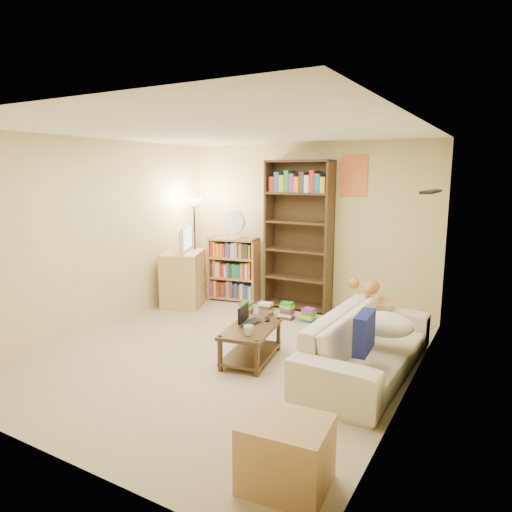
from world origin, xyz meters
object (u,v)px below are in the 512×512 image
Objects in this scene: laptop at (254,323)px; mug at (248,330)px; desk_fan at (235,224)px; coffee_table at (251,339)px; short_bookshelf at (234,269)px; floor_lamp at (194,220)px; tv_stand at (183,278)px; tabby_cat at (368,287)px; side_table at (370,321)px; sofa at (368,344)px; tall_bookshelf at (298,232)px; television at (182,240)px; end_cabinet at (286,454)px.

mug is (0.12, -0.32, 0.04)m from laptop.
coffee_table is at bearing -53.69° from desk_fan.
coffee_table is 0.18m from laptop.
mug is 2.73m from short_bookshelf.
coffee_table is 2.83m from floor_lamp.
coffee_table is 2.47m from tv_stand.
tv_stand reaches higher than tabby_cat.
tv_stand is (-2.14, 1.61, -0.01)m from mug.
tv_stand reaches higher than laptop.
side_table is (0.99, 1.20, 0.03)m from coffee_table.
sofa is 2.51m from tall_bookshelf.
television is (-2.04, 1.38, 0.79)m from coffee_table.
tabby_cat reaches higher than mug.
tabby_cat is at bearing -28.56° from tv_stand.
laptop is 2.71m from floor_lamp.
mug is 0.32× the size of desk_fan.
tall_bookshelf is at bearing 145.85° from tabby_cat.
side_table is at bearing -17.02° from desk_fan.
floor_lamp is at bearing -167.62° from tall_bookshelf.
laptop is 0.39× the size of tv_stand.
mug is 0.28× the size of side_table.
sofa is 1.25m from laptop.
television is at bearing 135.73° from coffee_table.
short_bookshelf reaches higher than sofa.
television is 0.63× the size of short_bookshelf.
tall_bookshelf reaches higher than end_cabinet.
tv_stand reaches higher than side_table.
tall_bookshelf is 1.30m from short_bookshelf.
floor_lamp is 3.05× the size of side_table.
tabby_cat is 3.03m from television.
short_bookshelf is at bearing 116.63° from coffee_table.
laptop is at bearing 125.39° from end_cabinet.
tall_bookshelf is at bearing -91.93° from television.
tabby_cat reaches higher than side_table.
tabby_cat is at bearing 40.03° from coffee_table.
floor_lamp is (0.02, 0.29, 0.90)m from tv_stand.
tv_stand is 0.38× the size of tall_bookshelf.
desk_fan is at bearing 161.83° from tabby_cat.
tabby_cat is at bearing -120.01° from side_table.
tall_bookshelf is (-0.48, 2.29, 0.75)m from mug.
laptop is at bearing 110.35° from mug.
laptop is 2.48m from desk_fan.
television is at bearing 155.79° from tv_stand.
short_bookshelf is (-1.47, 1.89, 0.11)m from laptop.
tabby_cat is (-0.25, 0.83, 0.40)m from sofa.
short_bookshelf reaches higher than laptop.
coffee_table is 1.56m from side_table.
laptop is 2.15m from tall_bookshelf.
tabby_cat is 0.58× the size of tv_stand.
desk_fan is (-1.41, 1.85, 0.86)m from laptop.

